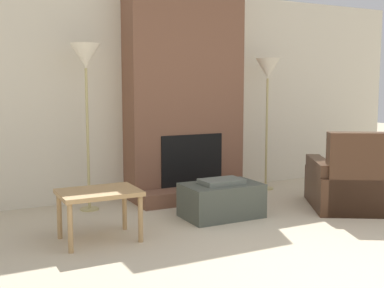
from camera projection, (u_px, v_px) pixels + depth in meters
ground_plane at (382, 284)px, 3.40m from camera, size 24.00×24.00×0.00m
wall_back at (176, 93)px, 6.25m from camera, size 7.32×0.06×2.60m
fireplace at (185, 99)px, 6.03m from camera, size 1.50×0.75×2.60m
ottoman at (221, 200)px, 5.13m from camera, size 0.82×0.52×0.41m
armchair at (353, 185)px, 5.45m from camera, size 1.27×1.30×0.91m
side_table at (99, 197)px, 4.32m from camera, size 0.71×0.51×0.46m
floor_lamp_left at (86, 64)px, 5.25m from camera, size 0.32×0.32×1.85m
floor_lamp_right at (268, 75)px, 6.36m from camera, size 0.32×0.32×1.76m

